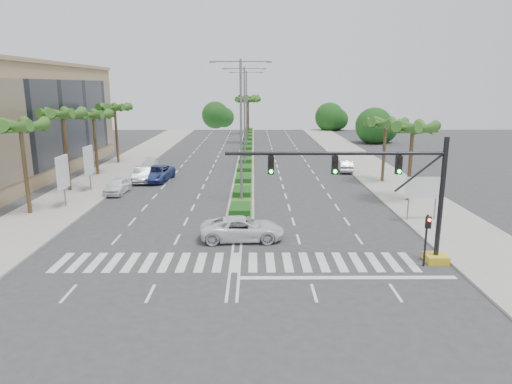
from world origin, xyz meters
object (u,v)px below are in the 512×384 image
car_parked_a (117,186)px  car_right (345,166)px  car_parked_c (157,174)px  car_parked_d (149,165)px  car_crossing (242,229)px  car_parked_b (143,174)px

car_parked_a → car_right: bearing=27.2°
car_parked_a → car_parked_c: size_ratio=0.74×
car_parked_d → car_parked_a: bearing=-93.1°
car_parked_c → car_right: 21.64m
car_parked_d → car_crossing: (11.62, -24.88, 0.11)m
car_parked_d → car_right: (23.11, -0.74, 0.05)m
car_right → car_parked_b: bearing=18.3°
car_right → car_parked_d: bearing=2.3°
car_parked_b → car_right: bearing=10.2°
car_parked_b → car_parked_d: 6.40m
car_parked_c → car_parked_d: car_parked_c is taller
car_right → car_crossing: bearing=68.7°
car_parked_c → car_parked_d: bearing=116.6°
car_crossing → car_parked_a: bearing=39.5°
car_right → car_parked_c: bearing=18.1°
car_parked_b → car_parked_c: (1.35, 0.42, 0.01)m
car_parked_a → car_crossing: size_ratio=0.77×
car_parked_b → car_parked_c: bearing=13.2°
car_crossing → car_parked_d: bearing=22.3°
car_parked_a → car_parked_b: 5.46m
car_parked_a → car_parked_d: size_ratio=0.94×
car_parked_a → car_parked_b: size_ratio=0.89×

